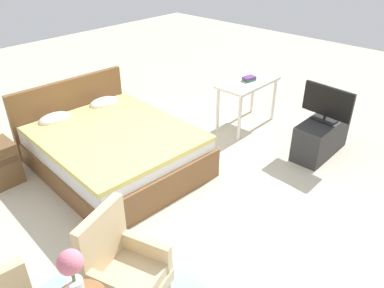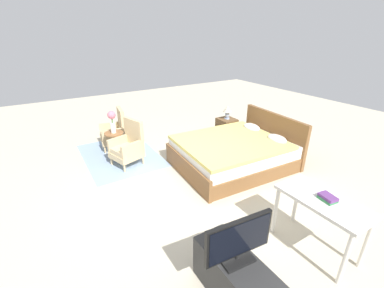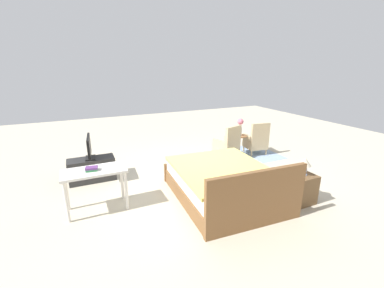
# 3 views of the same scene
# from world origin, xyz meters

# --- Properties ---
(ground_plane) EXTENTS (16.00, 16.00, 0.00)m
(ground_plane) POSITION_xyz_m (0.00, 0.00, 0.00)
(ground_plane) COLOR beige
(bed) EXTENTS (1.85, 2.29, 0.96)m
(bed) POSITION_xyz_m (-0.10, 1.15, 0.30)
(bed) COLOR brown
(bed) RESTS_ON ground_plane
(armchair_by_window_right) EXTENTS (0.67, 0.67, 0.92)m
(armchair_by_window_right) POSITION_xyz_m (-1.32, -0.66, 0.38)
(armchair_by_window_right) COLOR #CCB284
(armchair_by_window_right) RESTS_ON floor_rug
(flower_vase) EXTENTS (0.17, 0.17, 0.48)m
(flower_vase) POSITION_xyz_m (-1.78, -0.80, 0.86)
(flower_vase) COLOR silver
(flower_vase) RESTS_ON side_table
(tv_stand) EXTENTS (0.96, 0.40, 0.51)m
(tv_stand) POSITION_xyz_m (2.11, -0.72, 0.26)
(tv_stand) COLOR #2D2D2D
(tv_stand) RESTS_ON ground_plane
(tv_flatscreen) EXTENTS (0.23, 0.71, 0.49)m
(tv_flatscreen) POSITION_xyz_m (2.11, -0.72, 0.77)
(tv_flatscreen) COLOR black
(tv_flatscreen) RESTS_ON tv_stand
(vanity_desk) EXTENTS (1.04, 0.52, 0.75)m
(vanity_desk) POSITION_xyz_m (2.13, 0.57, 0.64)
(vanity_desk) COLOR silver
(vanity_desk) RESTS_ON ground_plane
(book_stack) EXTENTS (0.21, 0.17, 0.07)m
(book_stack) POSITION_xyz_m (2.16, 0.59, 0.78)
(book_stack) COLOR #337A47
(book_stack) RESTS_ON vanity_desk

